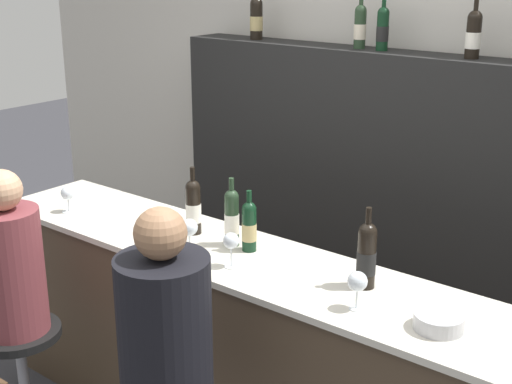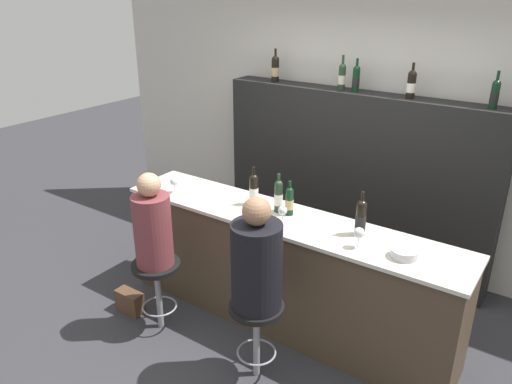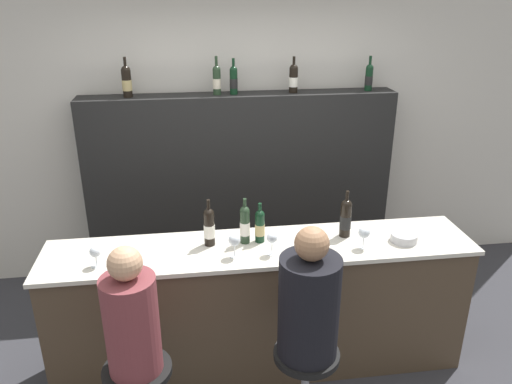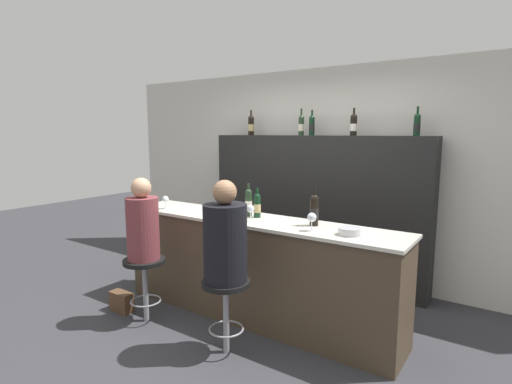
% 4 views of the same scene
% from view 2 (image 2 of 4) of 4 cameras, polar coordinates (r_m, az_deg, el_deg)
% --- Properties ---
extents(ground_plane, '(16.00, 16.00, 0.00)m').
position_cam_2_polar(ground_plane, '(4.32, 1.06, -16.24)').
color(ground_plane, '#333338').
extents(wall_back, '(6.40, 0.05, 2.60)m').
position_cam_2_polar(wall_back, '(5.15, 12.37, 6.27)').
color(wall_back, beige).
rests_on(wall_back, ground_plane).
extents(bar_counter, '(2.95, 0.57, 1.00)m').
position_cam_2_polar(bar_counter, '(4.21, 3.13, -9.04)').
color(bar_counter, '#473828').
rests_on(bar_counter, ground_plane).
extents(back_bar_cabinet, '(2.76, 0.28, 1.78)m').
position_cam_2_polar(back_bar_cabinet, '(5.09, 10.99, 1.28)').
color(back_bar_cabinet, black).
rests_on(back_bar_cabinet, ground_plane).
extents(wine_bottle_counter_0, '(0.08, 0.08, 0.33)m').
position_cam_2_polar(wine_bottle_counter_0, '(4.14, -0.26, 0.32)').
color(wine_bottle_counter_0, black).
rests_on(wine_bottle_counter_0, bar_counter).
extents(wine_bottle_counter_1, '(0.07, 0.07, 0.33)m').
position_cam_2_polar(wine_bottle_counter_1, '(4.02, 2.59, -0.42)').
color(wine_bottle_counter_1, '#233823').
rests_on(wine_bottle_counter_1, bar_counter).
extents(wine_bottle_counter_2, '(0.07, 0.07, 0.29)m').
position_cam_2_polar(wine_bottle_counter_2, '(3.97, 3.83, -0.99)').
color(wine_bottle_counter_2, black).
rests_on(wine_bottle_counter_2, bar_counter).
extents(wine_bottle_counter_3, '(0.08, 0.08, 0.34)m').
position_cam_2_polar(wine_bottle_counter_3, '(3.72, 11.90, -2.83)').
color(wine_bottle_counter_3, black).
rests_on(wine_bottle_counter_3, bar_counter).
extents(wine_bottle_backbar_0, '(0.08, 0.08, 0.33)m').
position_cam_2_polar(wine_bottle_backbar_0, '(5.24, 2.22, 13.93)').
color(wine_bottle_backbar_0, black).
rests_on(wine_bottle_backbar_0, back_bar_cabinet).
extents(wine_bottle_backbar_1, '(0.07, 0.07, 0.32)m').
position_cam_2_polar(wine_bottle_backbar_1, '(4.89, 9.81, 12.91)').
color(wine_bottle_backbar_1, '#233823').
rests_on(wine_bottle_backbar_1, back_bar_cabinet).
extents(wine_bottle_backbar_2, '(0.07, 0.07, 0.30)m').
position_cam_2_polar(wine_bottle_backbar_2, '(4.83, 11.37, 12.64)').
color(wine_bottle_backbar_2, black).
rests_on(wine_bottle_backbar_2, back_bar_cabinet).
extents(wine_bottle_backbar_3, '(0.08, 0.08, 0.31)m').
position_cam_2_polar(wine_bottle_backbar_3, '(4.65, 17.34, 11.71)').
color(wine_bottle_backbar_3, black).
rests_on(wine_bottle_backbar_3, back_bar_cabinet).
extents(wine_bottle_backbar_4, '(0.07, 0.07, 0.30)m').
position_cam_2_polar(wine_bottle_backbar_4, '(4.50, 25.64, 10.10)').
color(wine_bottle_backbar_4, black).
rests_on(wine_bottle_backbar_4, back_bar_cabinet).
extents(wine_glass_0, '(0.08, 0.08, 0.14)m').
position_cam_2_polar(wine_glass_0, '(4.45, -9.33, 1.09)').
color(wine_glass_0, silver).
rests_on(wine_glass_0, bar_counter).
extents(wine_glass_1, '(0.08, 0.08, 0.16)m').
position_cam_2_polar(wine_glass_1, '(3.92, -0.01, -1.29)').
color(wine_glass_1, silver).
rests_on(wine_glass_1, bar_counter).
extents(wine_glass_2, '(0.07, 0.07, 0.16)m').
position_cam_2_polar(wine_glass_2, '(3.80, 3.05, -2.20)').
color(wine_glass_2, silver).
rests_on(wine_glass_2, bar_counter).
extents(wine_glass_3, '(0.08, 0.08, 0.15)m').
position_cam_2_polar(wine_glass_3, '(3.55, 11.69, -4.64)').
color(wine_glass_3, silver).
rests_on(wine_glass_3, bar_counter).
extents(metal_bowl, '(0.18, 0.18, 0.06)m').
position_cam_2_polar(metal_bowl, '(3.55, 16.56, -6.72)').
color(metal_bowl, '#B7B7BC').
rests_on(metal_bowl, bar_counter).
extents(bar_stool_left, '(0.40, 0.40, 0.62)m').
position_cam_2_polar(bar_stool_left, '(4.23, -11.25, -9.50)').
color(bar_stool_left, gray).
rests_on(bar_stool_left, ground_plane).
extents(guest_seated_left, '(0.30, 0.30, 0.78)m').
position_cam_2_polar(guest_seated_left, '(4.00, -11.75, -3.82)').
color(guest_seated_left, brown).
rests_on(guest_seated_left, bar_stool_left).
extents(bar_stool_right, '(0.40, 0.40, 0.62)m').
position_cam_2_polar(bar_stool_right, '(3.68, 0.06, -14.40)').
color(bar_stool_right, gray).
rests_on(bar_stool_right, ground_plane).
extents(guest_seated_right, '(0.35, 0.35, 0.83)m').
position_cam_2_polar(guest_seated_right, '(3.41, 0.07, -7.97)').
color(guest_seated_right, black).
rests_on(guest_seated_right, bar_stool_right).
extents(handbag, '(0.26, 0.12, 0.20)m').
position_cam_2_polar(handbag, '(4.68, -14.21, -12.03)').
color(handbag, '#513823').
rests_on(handbag, ground_plane).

